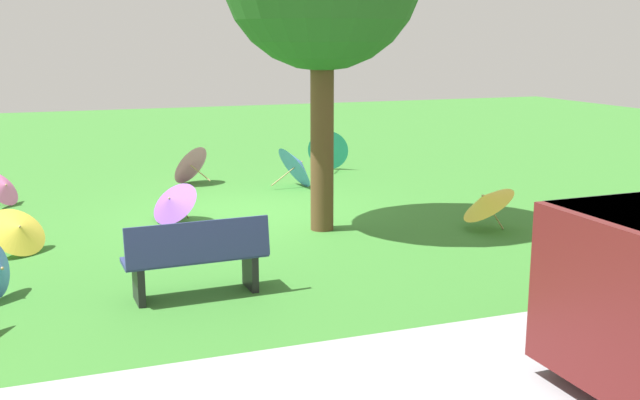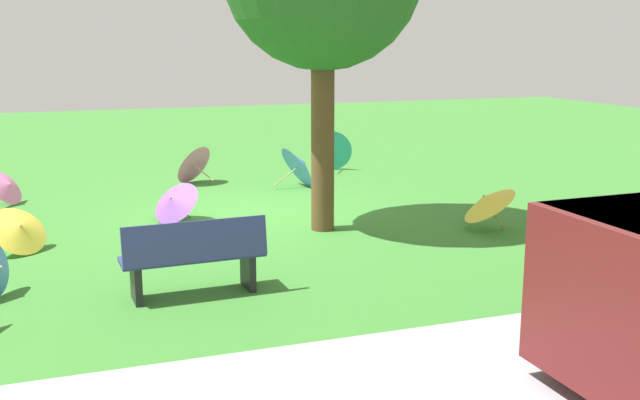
{
  "view_description": "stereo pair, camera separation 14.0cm",
  "coord_description": "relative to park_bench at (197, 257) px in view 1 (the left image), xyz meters",
  "views": [
    {
      "loc": [
        3.2,
        11.74,
        2.86
      ],
      "look_at": [
        -0.44,
        1.88,
        0.6
      ],
      "focal_mm": 42.51,
      "sensor_mm": 36.0,
      "label": 1
    },
    {
      "loc": [
        3.07,
        11.79,
        2.86
      ],
      "look_at": [
        -0.44,
        1.88,
        0.6
      ],
      "focal_mm": 42.51,
      "sensor_mm": 36.0,
      "label": 2
    }
  ],
  "objects": [
    {
      "name": "parasol_teal_0",
      "position": [
        -4.38,
        -7.36,
        -0.01
      ],
      "size": [
        0.94,
        0.89,
        0.9
      ],
      "color": "tan",
      "rests_on": "ground"
    },
    {
      "name": "parasol_pink_1",
      "position": [
        2.2,
        -5.85,
        -0.13
      ],
      "size": [
        0.8,
        0.86,
        0.65
      ],
      "color": "tan",
      "rests_on": "ground"
    },
    {
      "name": "park_bench",
      "position": [
        0.0,
        0.0,
        0.0
      ],
      "size": [
        1.62,
        0.54,
        0.9
      ],
      "color": "navy",
      "rests_on": "ground"
    },
    {
      "name": "ground",
      "position": [
        -1.68,
        -3.66,
        -0.47
      ],
      "size": [
        40.0,
        40.0,
        0.0
      ],
      "primitive_type": "plane",
      "color": "#387A2D"
    },
    {
      "name": "parasol_yellow_2",
      "position": [
        -4.68,
        -1.5,
        -0.01
      ],
      "size": [
        1.0,
        1.02,
        0.77
      ],
      "color": "tan",
      "rests_on": "ground"
    },
    {
      "name": "parasol_pink_0",
      "position": [
        -1.18,
        -6.77,
        -0.06
      ],
      "size": [
        1.01,
        0.97,
        0.82
      ],
      "color": "tan",
      "rests_on": "ground"
    },
    {
      "name": "parasol_purple_1",
      "position": [
        -0.33,
        -3.63,
        -0.12
      ],
      "size": [
        1.0,
        1.03,
        0.69
      ],
      "color": "tan",
      "rests_on": "ground"
    },
    {
      "name": "parasol_blue_1",
      "position": [
        -3.1,
        -5.67,
        -0.02
      ],
      "size": [
        0.97,
        1.01,
        0.89
      ],
      "color": "tan",
      "rests_on": "ground"
    },
    {
      "name": "parasol_yellow_0",
      "position": [
        1.91,
        -2.56,
        -0.13
      ],
      "size": [
        1.02,
        0.99,
        0.66
      ],
      "color": "tan",
      "rests_on": "ground"
    }
  ]
}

